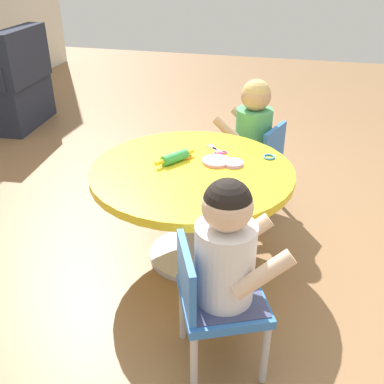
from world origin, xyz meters
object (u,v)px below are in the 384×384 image
Objects in this scene: child_chair_left at (214,300)px; craft_scissors at (218,151)px; seated_child_right at (253,124)px; armchair_dark at (4,91)px; rolling_pin at (175,157)px; craft_table at (192,189)px; seated_child_left at (227,248)px; child_chair_right at (257,161)px.

craft_scissors is at bearing 11.29° from child_chair_left.
seated_child_right is 0.60× the size of armchair_dark.
craft_scissors is (0.17, -0.17, -0.02)m from rolling_pin.
craft_scissors is (0.22, -0.08, 0.12)m from craft_table.
seated_child_left reaches higher than rolling_pin.
seated_child_left is (-0.60, -0.28, 0.13)m from craft_table.
child_chair_left is 1.23m from child_chair_right.
child_chair_right is 0.23m from seated_child_right.
child_chair_right is at bearing -108.24° from seated_child_right.
child_chair_left is at bearing -179.80° from child_chair_right.
seated_child_right reaches higher than craft_table.
rolling_pin is 0.25m from craft_scissors.
child_chair_left is 3.96× the size of craft_scissors.
craft_table is 0.67m from child_chair_right.
rolling_pin is at bearing 27.40° from child_chair_left.
seated_child_left is (0.02, -0.04, 0.23)m from child_chair_left.
craft_scissors is (0.81, 0.20, -0.01)m from seated_child_left.
child_chair_left is 3.20m from armchair_dark.
child_chair_left is at bearing -158.35° from craft_table.
rolling_pin reaches higher than craft_table.
armchair_dark is 4.21× the size of rolling_pin.
seated_child_right is (0.63, -0.20, 0.13)m from craft_table.
seated_child_right is 2.52m from armchair_dark.
seated_child_right is at bearing 3.66° from seated_child_left.
rolling_pin is (0.66, 0.34, 0.23)m from child_chair_left.
seated_child_left is 2.52× the size of rolling_pin.
craft_scissors is at bearing 163.27° from seated_child_right.
child_chair_left is 0.78m from rolling_pin.
child_chair_right is 1.05× the size of seated_child_right.
child_chair_right is 0.70m from rolling_pin.
child_chair_left reaches higher than craft_scissors.
armchair_dark is 2.58m from craft_scissors.
craft_table is 1.13× the size of armchair_dark.
armchair_dark is (1.51, 2.15, -0.09)m from craft_table.
child_chair_right is at bearing 1.91° from seated_child_left.
craft_table is 0.67m from seated_child_right.
armchair_dark is at bearing 49.04° from seated_child_left.
craft_scissors is at bearing 157.96° from child_chair_right.
armchair_dark is 2.53m from rolling_pin.
armchair_dark is 6.29× the size of craft_scissors.
child_chair_right is 0.63× the size of armchair_dark.
craft_table is 0.26m from craft_scissors.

